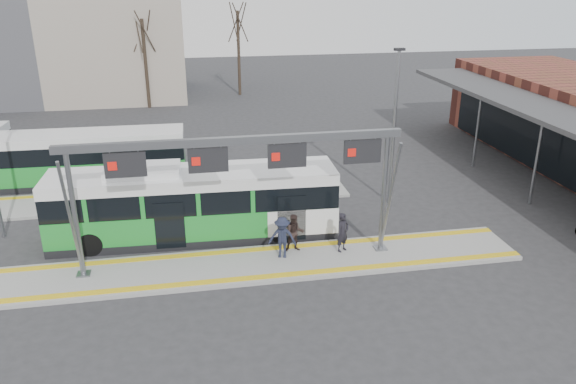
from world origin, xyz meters
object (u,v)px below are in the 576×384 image
at_px(passenger_b, 295,233).
at_px(passenger_c, 282,237).
at_px(gantry, 239,164).
at_px(passenger_a, 343,232).
at_px(hero_bus, 194,204).

xyz_separation_m(passenger_b, passenger_c, (-0.61, -0.46, 0.07)).
distance_m(gantry, passenger_c, 3.66).
bearing_deg(passenger_a, hero_bus, 120.25).
bearing_deg(passenger_c, gantry, -160.42).
bearing_deg(passenger_c, passenger_b, 54.01).
xyz_separation_m(passenger_a, passenger_c, (-2.57, -0.09, 0.03)).
bearing_deg(passenger_c, hero_bus, 156.79).
height_order(passenger_a, passenger_b, passenger_a).
height_order(hero_bus, passenger_b, hero_bus).
height_order(hero_bus, passenger_a, hero_bus).
bearing_deg(passenger_b, passenger_c, -142.73).
bearing_deg(passenger_a, passenger_b, 134.44).
xyz_separation_m(hero_bus, passenger_b, (4.05, -2.43, -0.60)).
bearing_deg(gantry, passenger_a, 2.27).
height_order(gantry, passenger_c, gantry).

